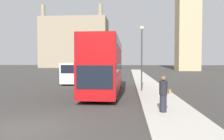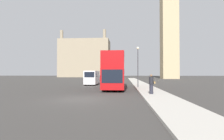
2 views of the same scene
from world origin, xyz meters
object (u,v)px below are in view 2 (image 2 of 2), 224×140
(white_van, at_px, (92,77))
(parked_sedan, at_px, (101,78))
(red_double_decker_bus, at_px, (115,70))
(street_lamp, at_px, (138,61))
(pedestrian, at_px, (151,84))

(white_van, relative_size, parked_sedan, 1.17)
(red_double_decker_bus, bearing_deg, parked_sedan, 101.42)
(red_double_decker_bus, height_order, street_lamp, street_lamp)
(street_lamp, bearing_deg, red_double_decker_bus, -168.84)
(street_lamp, bearing_deg, pedestrian, -85.57)
(white_van, distance_m, street_lamp, 10.55)
(parked_sedan, bearing_deg, street_lamp, -72.11)
(red_double_decker_bus, xyz_separation_m, white_van, (-4.52, 7.42, -1.16))
(street_lamp, xyz_separation_m, parked_sedan, (-8.78, 27.20, -3.15))
(red_double_decker_bus, distance_m, street_lamp, 3.49)
(white_van, relative_size, street_lamp, 0.92)
(parked_sedan, bearing_deg, white_van, -86.91)
(red_double_decker_bus, height_order, pedestrian, red_double_decker_bus)
(red_double_decker_bus, height_order, parked_sedan, red_double_decker_bus)
(red_double_decker_bus, xyz_separation_m, parked_sedan, (-5.62, 27.82, -1.82))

